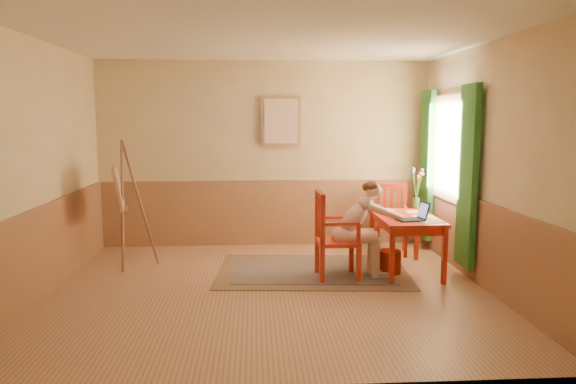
{
  "coord_description": "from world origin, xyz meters",
  "views": [
    {
      "loc": [
        -0.16,
        -5.95,
        1.94
      ],
      "look_at": [
        0.25,
        0.55,
        1.05
      ],
      "focal_mm": 33.55,
      "sensor_mm": 36.0,
      "label": 1
    }
  ],
  "objects": [
    {
      "name": "wall_portrait",
      "position": [
        0.25,
        2.2,
        1.9
      ],
      "size": [
        0.6,
        0.05,
        0.76
      ],
      "color": "#AA7955",
      "rests_on": "room"
    },
    {
      "name": "wainscot",
      "position": [
        0.0,
        0.8,
        0.5
      ],
      "size": [
        5.0,
        4.5,
        1.0
      ],
      "color": "#A6704B",
      "rests_on": "room"
    },
    {
      "name": "rug",
      "position": [
        0.57,
        0.69,
        0.01
      ],
      "size": [
        2.52,
        1.78,
        0.02
      ],
      "color": "#8C7251",
      "rests_on": "room"
    },
    {
      "name": "room",
      "position": [
        0.0,
        0.0,
        1.4
      ],
      "size": [
        5.04,
        4.54,
        2.84
      ],
      "color": "tan",
      "rests_on": "ground"
    },
    {
      "name": "wastebasket",
      "position": [
        1.53,
        0.53,
        0.15
      ],
      "size": [
        0.35,
        0.35,
        0.3
      ],
      "primitive_type": "cylinder",
      "rotation": [
        0.0,
        0.0,
        -0.3
      ],
      "color": "red",
      "rests_on": "room"
    },
    {
      "name": "window",
      "position": [
        2.42,
        1.1,
        1.35
      ],
      "size": [
        0.12,
        2.01,
        2.2
      ],
      "color": "white",
      "rests_on": "room"
    },
    {
      "name": "table",
      "position": [
        1.75,
        0.62,
        0.63
      ],
      "size": [
        0.72,
        1.2,
        0.72
      ],
      "color": "red",
      "rests_on": "room"
    },
    {
      "name": "figure",
      "position": [
        1.12,
        0.41,
        0.66
      ],
      "size": [
        0.89,
        0.39,
        1.2
      ],
      "color": "beige",
      "rests_on": "room"
    },
    {
      "name": "easel",
      "position": [
        -1.89,
        1.08,
        0.99
      ],
      "size": [
        0.62,
        0.75,
        1.68
      ],
      "color": "brown",
      "rests_on": "room"
    },
    {
      "name": "papers",
      "position": [
        1.86,
        0.68,
        0.72
      ],
      "size": [
        0.71,
        1.12,
        0.0
      ],
      "color": "white",
      "rests_on": "table"
    },
    {
      "name": "chair_left",
      "position": [
        0.79,
        0.39,
        0.53
      ],
      "size": [
        0.51,
        0.49,
        1.07
      ],
      "color": "red",
      "rests_on": "room"
    },
    {
      "name": "chair_back",
      "position": [
        1.82,
        1.61,
        0.5
      ],
      "size": [
        0.53,
        0.54,
        1.0
      ],
      "color": "red",
      "rests_on": "room"
    },
    {
      "name": "vase",
      "position": [
        2.05,
        1.21,
        0.98
      ],
      "size": [
        0.25,
        0.28,
        0.56
      ],
      "color": "#3F724C",
      "rests_on": "table"
    },
    {
      "name": "laptop",
      "position": [
        1.77,
        0.34,
        0.76
      ],
      "size": [
        0.4,
        0.28,
        0.22
      ],
      "color": "#1E2338",
      "rests_on": "table"
    }
  ]
}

